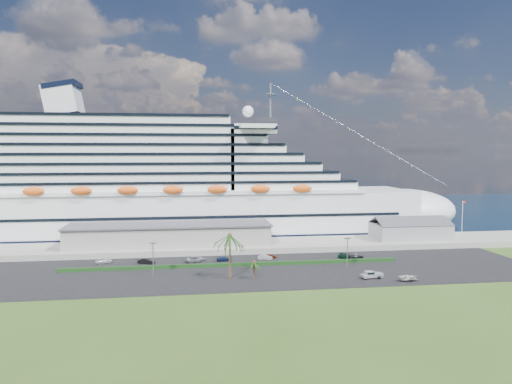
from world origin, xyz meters
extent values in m
plane|color=#344F1A|center=(0.00, 0.00, 0.00)|extent=(420.00, 420.00, 0.00)
cube|color=black|center=(0.00, 11.00, 0.06)|extent=(140.00, 38.00, 0.12)
cube|color=gray|center=(0.00, 40.00, 0.90)|extent=(240.00, 20.00, 1.80)
cube|color=black|center=(0.00, 130.00, 0.01)|extent=(420.00, 160.00, 0.02)
cube|color=silver|center=(-20.00, 64.00, 8.00)|extent=(160.00, 30.00, 16.00)
ellipsoid|color=silver|center=(60.00, 64.00, 8.00)|extent=(40.00, 30.00, 16.00)
cube|color=black|center=(-20.00, 64.00, 1.20)|extent=(164.00, 30.60, 2.40)
cube|color=silver|center=(-32.00, 64.00, 29.60)|extent=(128.00, 26.00, 24.80)
cube|color=silver|center=(2.80, 64.00, 37.40)|extent=(14.00, 38.00, 3.20)
cube|color=silver|center=(-60.00, 64.00, 47.00)|extent=(11.58, 14.00, 11.58)
cylinder|color=gray|center=(10.00, 64.00, 48.00)|extent=(0.70, 0.70, 12.00)
ellipsoid|color=#EA5616|center=(-24.00, 48.20, 17.80)|extent=(90.00, 2.40, 2.60)
ellipsoid|color=#EA5616|center=(-24.00, 79.80, 17.80)|extent=(90.00, 2.40, 2.60)
cube|color=black|center=(-20.00, 64.00, 8.80)|extent=(144.00, 30.40, 0.90)
cube|color=gray|center=(-25.00, 40.00, 4.80)|extent=(60.00, 14.00, 6.00)
cube|color=#4C4C54|center=(-25.00, 40.00, 7.90)|extent=(61.00, 15.00, 0.40)
cube|color=gray|center=(52.00, 40.00, 4.20)|extent=(24.00, 12.00, 4.80)
cube|color=#4C4C54|center=(52.00, 37.00, 7.80)|extent=(24.00, 6.31, 2.74)
cube|color=#4C4C54|center=(52.00, 43.00, 7.80)|extent=(24.00, 6.31, 2.74)
cylinder|color=silver|center=(70.00, 40.00, 7.80)|extent=(0.16, 0.16, 12.00)
cube|color=red|center=(70.50, 40.00, 13.40)|extent=(1.00, 0.04, 0.70)
cube|color=black|center=(-8.00, 16.00, 0.57)|extent=(88.00, 1.10, 0.90)
cylinder|color=gray|center=(-28.00, 8.00, 4.12)|extent=(0.24, 0.24, 8.00)
cube|color=gray|center=(-28.00, 8.00, 8.22)|extent=(1.60, 0.35, 0.35)
cylinder|color=gray|center=(20.00, 8.00, 4.12)|extent=(0.24, 0.24, 8.00)
cube|color=gray|center=(20.00, 8.00, 8.22)|extent=(1.60, 0.35, 0.35)
cylinder|color=#47301E|center=(-10.00, 4.00, 5.25)|extent=(0.54, 0.54, 10.50)
sphere|color=#47301E|center=(-10.00, 4.00, 10.50)|extent=(0.98, 0.98, 0.98)
cylinder|color=#47301E|center=(-4.50, 2.50, 2.10)|extent=(0.35, 0.35, 4.20)
sphere|color=#47301E|center=(-4.50, 2.50, 4.20)|extent=(0.73, 0.73, 0.73)
imported|color=silver|center=(-42.00, 24.38, 0.87)|extent=(4.74, 3.31, 1.50)
imported|color=black|center=(-30.72, 22.28, 0.85)|extent=(4.71, 2.80, 1.47)
imported|color=#999CA1|center=(-17.69, 22.84, 0.88)|extent=(6.02, 4.30, 1.52)
imported|color=#132344|center=(-9.90, 22.56, 0.73)|extent=(4.26, 1.88, 1.22)
imported|color=maroon|center=(3.14, 24.40, 0.73)|extent=(3.68, 1.66, 1.23)
imported|color=#B5B6BC|center=(1.44, 22.76, 0.79)|extent=(4.27, 2.27, 1.34)
imported|color=black|center=(24.54, 21.30, 0.85)|extent=(5.74, 3.92, 1.46)
imported|color=black|center=(26.66, 20.40, 0.79)|extent=(4.79, 2.46, 1.33)
cylinder|color=black|center=(21.30, -1.97, 0.49)|extent=(0.76, 0.33, 0.74)
cylinder|color=black|center=(21.30, -0.22, 0.49)|extent=(0.76, 0.33, 0.74)
cylinder|color=black|center=(24.52, -1.97, 0.49)|extent=(0.76, 0.33, 0.74)
cylinder|color=black|center=(24.52, -0.22, 0.49)|extent=(0.76, 0.33, 0.74)
cube|color=silver|center=(23.05, -1.09, 0.81)|extent=(5.14, 2.35, 0.64)
cube|color=silver|center=(24.38, -1.09, 1.18)|extent=(2.38, 2.01, 0.51)
cube|color=silver|center=(22.40, -1.09, 1.46)|extent=(2.20, 1.95, 0.87)
cube|color=black|center=(22.40, -1.09, 1.55)|extent=(2.02, 1.98, 0.51)
cube|color=silver|center=(20.93, -1.09, 0.99)|extent=(1.01, 1.83, 0.32)
cube|color=gray|center=(30.49, -4.56, 0.62)|extent=(4.25, 1.82, 0.11)
cylinder|color=gray|center=(28.60, -4.56, 0.62)|extent=(1.98, 0.21, 0.07)
cylinder|color=black|center=(30.85, -5.37, 0.41)|extent=(0.59, 0.24, 0.58)
cylinder|color=black|center=(30.85, -3.75, 0.41)|extent=(0.59, 0.24, 0.58)
imported|color=silver|center=(30.49, -4.56, 1.14)|extent=(4.79, 3.58, 0.95)
camera|label=1|loc=(-20.45, -111.23, 30.05)|focal=35.00mm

